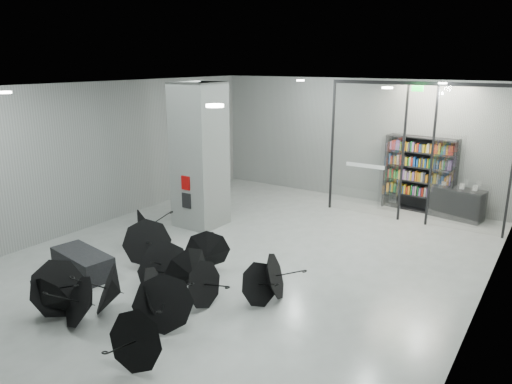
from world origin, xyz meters
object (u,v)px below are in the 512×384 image
Objects in this scene: column at (200,156)px; shop_counter at (456,203)px; bench at (83,263)px; bookshelf at (420,174)px; umbrella_cluster at (154,283)px.

shop_counter is at bearing 37.51° from column.
bookshelf reaches higher than bench.
column is 6.81m from bookshelf.
column is at bearing 117.56° from umbrella_cluster.
bookshelf reaches higher than umbrella_cluster.
umbrella_cluster is (-3.91, -8.55, -0.14)m from shop_counter.
shop_counter reaches higher than bench.
column is 4.78m from umbrella_cluster.
column is at bearing -129.03° from bookshelf.
bookshelf is 9.17m from umbrella_cluster.
column is 2.51× the size of bench.
bench is (-0.03, -4.04, -1.74)m from column.
bench is 1.05× the size of shop_counter.
bookshelf is (4.80, 4.75, -0.84)m from column.
bookshelf is 1.38m from shop_counter.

